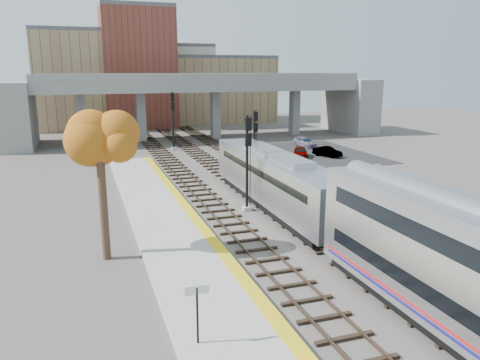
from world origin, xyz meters
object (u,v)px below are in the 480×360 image
object	(u,v)px
signal_mast_near	(247,165)
signal_mast_mid	(255,147)
locomotive	(275,179)
car_b	(327,152)
signal_mast_far	(173,121)
tree	(99,142)
car_c	(305,142)
car_a	(301,152)

from	to	relation	value
signal_mast_near	signal_mast_mid	bearing A→B (deg)	66.54
locomotive	car_b	distance (m)	22.52
signal_mast_mid	signal_mast_far	distance (m)	19.08
signal_mast_mid	tree	distance (m)	21.27
locomotive	signal_mast_far	distance (m)	28.43
car_c	signal_mast_near	bearing A→B (deg)	-129.96
signal_mast_far	car_c	world-z (taller)	signal_mast_far
car_a	signal_mast_far	bearing A→B (deg)	162.12
car_a	car_c	world-z (taller)	car_a
car_b	locomotive	bearing A→B (deg)	-154.71
signal_mast_mid	car_c	xyz separation A→B (m)	(12.86, 15.27, -2.43)
locomotive	signal_mast_mid	bearing A→B (deg)	78.34
car_a	car_c	size ratio (longest dim) A/B	0.86
car_b	tree	bearing A→B (deg)	-164.66
car_b	signal_mast_mid	bearing A→B (deg)	-173.04
signal_mast_far	car_c	size ratio (longest dim) A/B	1.78
car_c	signal_mast_mid	bearing A→B (deg)	-135.61
car_a	tree	bearing A→B (deg)	-114.63
locomotive	signal_mast_near	distance (m)	2.41
locomotive	tree	xyz separation A→B (m)	(-12.35, -5.64, 4.18)
locomotive	signal_mast_mid	size ratio (longest dim) A/B	2.97
signal_mast_mid	car_b	size ratio (longest dim) A/B	1.81
signal_mast_mid	car_c	bearing A→B (deg)	49.90
signal_mast_near	car_c	xyz separation A→B (m)	(16.96, 24.71, -2.79)
signal_mast_far	tree	size ratio (longest dim) A/B	0.84
tree	signal_mast_far	bearing A→B (deg)	73.21
tree	car_c	world-z (taller)	tree
locomotive	car_a	world-z (taller)	locomotive
signal_mast_far	locomotive	bearing A→B (deg)	-85.76
locomotive	signal_mast_mid	xyz separation A→B (m)	(2.00, 9.69, 0.79)
tree	car_c	bearing A→B (deg)	48.36
locomotive	tree	distance (m)	14.20
signal_mast_near	signal_mast_far	bearing A→B (deg)	90.00
signal_mast_near	car_a	world-z (taller)	signal_mast_near
car_b	signal_mast_far	bearing A→B (deg)	120.38
signal_mast_near	signal_mast_far	xyz separation A→B (m)	(0.00, 28.07, 0.26)
signal_mast_near	signal_mast_far	distance (m)	28.07
signal_mast_far	car_a	world-z (taller)	signal_mast_far
locomotive	signal_mast_mid	distance (m)	9.93
locomotive	signal_mast_near	size ratio (longest dim) A/B	2.74
tree	car_c	size ratio (longest dim) A/B	2.11
signal_mast_near	signal_mast_mid	world-z (taller)	signal_mast_near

